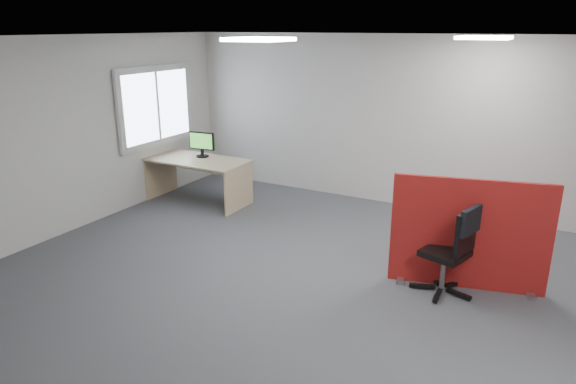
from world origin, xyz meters
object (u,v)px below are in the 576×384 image
at_px(second_desk, 199,169).
at_px(monitor_second, 202,143).
at_px(office_chair, 455,245).
at_px(red_divider, 469,236).

bearing_deg(second_desk, monitor_second, 100.69).
height_order(second_desk, office_chair, office_chair).
xyz_separation_m(red_divider, monitor_second, (-4.49, 1.11, 0.34)).
relative_size(second_desk, office_chair, 1.64).
distance_m(monitor_second, office_chair, 4.61).
relative_size(red_divider, second_desk, 0.99).
height_order(red_divider, second_desk, red_divider).
bearing_deg(office_chair, monitor_second, 179.68).
bearing_deg(second_desk, office_chair, -15.52).
height_order(red_divider, monitor_second, red_divider).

